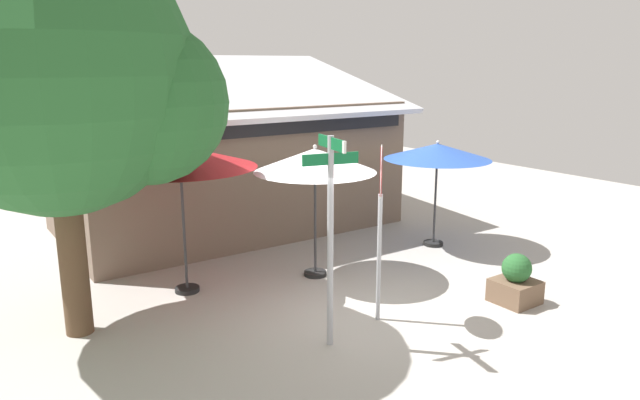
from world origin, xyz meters
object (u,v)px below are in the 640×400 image
street_sign_post (331,222)px  sidewalk_planter (516,282)px  stop_sign (380,199)px  patio_umbrella_ivory_center (315,161)px  patio_umbrella_crimson_left (180,158)px  shade_tree (71,81)px  patio_umbrella_royal_blue_right (437,152)px

street_sign_post → sidewalk_planter: 3.87m
stop_sign → patio_umbrella_ivory_center: 2.26m
street_sign_post → patio_umbrella_crimson_left: bearing=106.7°
patio_umbrella_crimson_left → shade_tree: size_ratio=0.47×
patio_umbrella_crimson_left → sidewalk_planter: 6.15m
shade_tree → sidewalk_planter: bearing=-25.5°
stop_sign → patio_umbrella_crimson_left: 3.57m
street_sign_post → stop_sign: 1.17m
patio_umbrella_ivory_center → shade_tree: shade_tree is taller
patio_umbrella_crimson_left → patio_umbrella_ivory_center: 2.46m
stop_sign → patio_umbrella_royal_blue_right: size_ratio=1.19×
patio_umbrella_ivory_center → street_sign_post: bearing=-120.0°
patio_umbrella_royal_blue_right → shade_tree: (-7.47, -0.13, 1.67)m
patio_umbrella_royal_blue_right → street_sign_post: bearing=-151.6°
patio_umbrella_ivory_center → sidewalk_planter: 4.15m
sidewalk_planter → street_sign_post: bearing=170.9°
stop_sign → street_sign_post: bearing=-167.1°
patio_umbrella_royal_blue_right → patio_umbrella_crimson_left: bearing=174.2°
patio_umbrella_ivory_center → patio_umbrella_royal_blue_right: (3.30, 0.07, -0.13)m
patio_umbrella_crimson_left → patio_umbrella_ivory_center: bearing=-15.3°
street_sign_post → patio_umbrella_ivory_center: (1.43, 2.48, 0.38)m
patio_umbrella_crimson_left → patio_umbrella_ivory_center: patio_umbrella_crimson_left is taller
patio_umbrella_royal_blue_right → patio_umbrella_ivory_center: bearing=-178.8°
patio_umbrella_royal_blue_right → sidewalk_planter: 3.78m
patio_umbrella_royal_blue_right → shade_tree: shade_tree is taller
stop_sign → patio_umbrella_ivory_center: bearing=82.3°
stop_sign → patio_umbrella_royal_blue_right: stop_sign is taller
patio_umbrella_crimson_left → stop_sign: bearing=-54.2°
street_sign_post → patio_umbrella_crimson_left: (-0.94, 3.13, 0.58)m
patio_umbrella_ivory_center → shade_tree: (-4.17, -0.06, 1.54)m
street_sign_post → patio_umbrella_ivory_center: street_sign_post is taller
patio_umbrella_crimson_left → shade_tree: bearing=-158.5°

